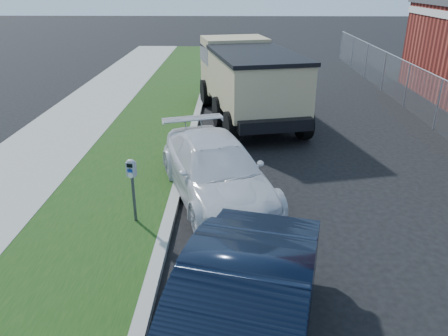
{
  "coord_description": "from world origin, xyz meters",
  "views": [
    {
      "loc": [
        -1.22,
        -8.08,
        4.93
      ],
      "look_at": [
        -1.4,
        1.0,
        1.0
      ],
      "focal_mm": 35.0,
      "sensor_mm": 36.0,
      "label": 1
    }
  ],
  "objects_px": {
    "parking_meter": "(132,177)",
    "white_wagon": "(216,169)",
    "dump_truck": "(247,77)",
    "navy_sedan": "(239,328)"
  },
  "relations": [
    {
      "from": "white_wagon",
      "to": "navy_sedan",
      "type": "xyz_separation_m",
      "value": [
        0.5,
        -5.35,
        0.1
      ]
    },
    {
      "from": "dump_truck",
      "to": "navy_sedan",
      "type": "bearing_deg",
      "value": -104.93
    },
    {
      "from": "white_wagon",
      "to": "dump_truck",
      "type": "relative_size",
      "value": 0.67
    },
    {
      "from": "parking_meter",
      "to": "white_wagon",
      "type": "bearing_deg",
      "value": 53.89
    },
    {
      "from": "dump_truck",
      "to": "parking_meter",
      "type": "bearing_deg",
      "value": -120.47
    },
    {
      "from": "parking_meter",
      "to": "dump_truck",
      "type": "xyz_separation_m",
      "value": [
        2.61,
        8.25,
        0.39
      ]
    },
    {
      "from": "white_wagon",
      "to": "navy_sedan",
      "type": "height_order",
      "value": "navy_sedan"
    },
    {
      "from": "parking_meter",
      "to": "navy_sedan",
      "type": "bearing_deg",
      "value": -47.92
    },
    {
      "from": "parking_meter",
      "to": "navy_sedan",
      "type": "height_order",
      "value": "navy_sedan"
    },
    {
      "from": "navy_sedan",
      "to": "dump_truck",
      "type": "relative_size",
      "value": 0.67
    }
  ]
}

